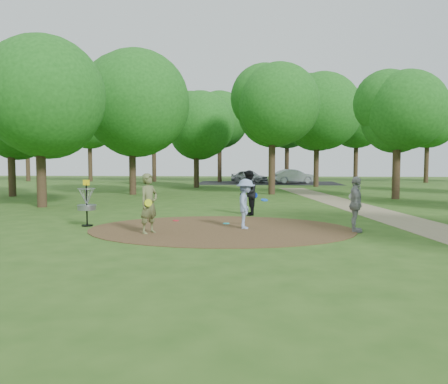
{
  "coord_description": "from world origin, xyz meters",
  "views": [
    {
      "loc": [
        1.23,
        -13.68,
        2.14
      ],
      "look_at": [
        0.0,
        1.2,
        1.1
      ],
      "focal_mm": 35.0,
      "sensor_mm": 36.0,
      "label": 1
    }
  ],
  "objects": [
    {
      "name": "player_walking_with_disc",
      "position": [
        0.77,
        3.65,
        0.9
      ],
      "size": [
        0.73,
        0.89,
        1.8
      ],
      "color": "black",
      "rests_on": "ground"
    },
    {
      "name": "footpath",
      "position": [
        6.5,
        2.0,
        0.01
      ],
      "size": [
        7.55,
        39.89,
        0.01
      ],
      "primitive_type": "cube",
      "rotation": [
        0.0,
        0.0,
        0.14
      ],
      "color": "#8C7A5B",
      "rests_on": "ground"
    },
    {
      "name": "car_right",
      "position": [
        4.49,
        29.42,
        0.69
      ],
      "size": [
        4.43,
        2.78,
        1.38
      ],
      "primitive_type": "imported",
      "rotation": [
        0.0,
        0.0,
        1.91
      ],
      "color": "#AFB2B7",
      "rests_on": "ground"
    },
    {
      "name": "player_observer_with_disc",
      "position": [
        -2.05,
        -1.04,
        0.9
      ],
      "size": [
        0.7,
        0.78,
        1.8
      ],
      "color": "#60683C",
      "rests_on": "ground"
    },
    {
      "name": "disc_ground_cyan",
      "position": [
        0.08,
        1.09,
        0.03
      ],
      "size": [
        0.22,
        0.22,
        0.02
      ],
      "primitive_type": "cylinder",
      "color": "#1BDDDF",
      "rests_on": "dirt_clearing"
    },
    {
      "name": "dirt_clearing",
      "position": [
        0.0,
        0.0,
        0.01
      ],
      "size": [
        8.4,
        8.4,
        0.02
      ],
      "primitive_type": "cylinder",
      "color": "#47301C",
      "rests_on": "ground"
    },
    {
      "name": "disc_ground_red",
      "position": [
        -1.78,
        1.67,
        0.03
      ],
      "size": [
        0.22,
        0.22,
        0.02
      ],
      "primitive_type": "cylinder",
      "color": "red",
      "rests_on": "dirt_clearing"
    },
    {
      "name": "player_waiting_with_disc",
      "position": [
        4.13,
        -0.23,
        0.85
      ],
      "size": [
        0.56,
        1.05,
        1.7
      ],
      "color": "gray",
      "rests_on": "ground"
    },
    {
      "name": "parking_lot",
      "position": [
        2.0,
        30.0,
        0.0
      ],
      "size": [
        14.0,
        8.0,
        0.01
      ],
      "primitive_type": "cube",
      "color": "black",
      "rests_on": "ground"
    },
    {
      "name": "player_throwing_with_disc",
      "position": [
        0.78,
        0.11,
        0.8
      ],
      "size": [
        1.03,
        1.03,
        1.6
      ],
      "color": "#8095BF",
      "rests_on": "ground"
    },
    {
      "name": "disc_golf_basket",
      "position": [
        -4.5,
        0.3,
        0.87
      ],
      "size": [
        0.63,
        0.63,
        1.54
      ],
      "color": "black",
      "rests_on": "ground"
    },
    {
      "name": "ground",
      "position": [
        0.0,
        0.0,
        0.0
      ],
      "size": [
        100.0,
        100.0,
        0.0
      ],
      "primitive_type": "plane",
      "color": "#2D5119",
      "rests_on": "ground"
    },
    {
      "name": "car_left",
      "position": [
        0.19,
        30.33,
        0.64
      ],
      "size": [
        4.02,
        2.91,
        1.27
      ],
      "primitive_type": "imported",
      "rotation": [
        0.0,
        0.0,
        1.14
      ],
      "color": "#A9AAB1",
      "rests_on": "ground"
    },
    {
      "name": "tree_ring",
      "position": [
        1.18,
        10.0,
        5.3
      ],
      "size": [
        36.7,
        45.41,
        9.41
      ],
      "color": "#332316",
      "rests_on": "ground"
    }
  ]
}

